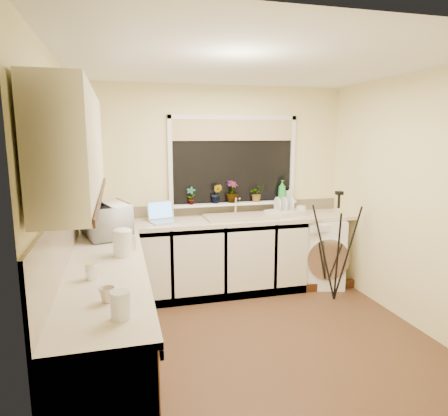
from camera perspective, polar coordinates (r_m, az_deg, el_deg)
floor at (r=3.97m, az=4.53°, el=-17.89°), size 3.20×3.20×0.00m
ceiling at (r=3.55m, az=5.12°, el=19.63°), size 3.20×3.20×0.00m
wall_back at (r=4.98m, az=-0.96°, el=2.83°), size 3.20×0.00×3.20m
wall_front at (r=2.24m, az=17.79°, el=-7.03°), size 3.20×0.00×3.20m
wall_left at (r=3.39m, az=-21.66°, el=-1.48°), size 0.00×3.00×3.00m
wall_right at (r=4.36m, az=25.06°, el=0.77°), size 0.00×3.00×3.00m
base_cabinet_back at (r=4.80m, az=-3.87°, el=-7.22°), size 2.55×0.60×0.86m
base_cabinet_left at (r=3.33m, az=-16.01°, el=-15.83°), size 0.54×2.40×0.86m
worktop_back at (r=4.75m, az=-0.09°, el=-1.75°), size 3.20×0.60×0.04m
worktop_left at (r=3.16m, az=-16.41°, el=-8.46°), size 0.60×2.40×0.04m
upper_cabinet at (r=2.86m, az=-20.27°, el=8.20°), size 0.28×1.90×0.70m
splashback_left at (r=3.12m, az=-21.95°, el=-4.36°), size 0.02×2.40×0.45m
splashback_back at (r=5.01m, az=-0.92°, el=-0.08°), size 3.20×0.02×0.14m
window_glass at (r=4.98m, az=1.32°, el=6.59°), size 1.50×0.02×1.00m
window_blind at (r=4.95m, az=1.42°, el=10.91°), size 1.50×0.02×0.25m
windowsill at (r=4.99m, az=1.47°, el=0.64°), size 1.60×0.14×0.03m
sink at (r=4.80m, az=2.23°, el=-1.24°), size 0.82×0.46×0.03m
faucet at (r=4.95m, az=1.63°, el=0.38°), size 0.03×0.03×0.24m
washing_machine at (r=5.27m, az=12.86°, el=-5.89°), size 0.74×0.72×0.85m
laptop at (r=4.64m, az=-8.60°, el=-1.16°), size 0.36×0.34×0.23m
kettle at (r=3.39m, az=-14.05°, el=-4.88°), size 0.16×0.16×0.21m
dish_rack at (r=5.00m, az=8.61°, el=-0.65°), size 0.51×0.45×0.06m
tripod at (r=4.76m, az=15.56°, el=-5.22°), size 0.68×0.68×1.26m
glass_jug at (r=2.29m, az=-14.36°, el=-13.14°), size 0.11×0.11×0.15m
steel_jar at (r=2.93m, az=-18.19°, el=-8.47°), size 0.08×0.08×0.11m
microwave at (r=4.08m, az=-16.21°, el=-1.61°), size 0.54×0.67×0.32m
plant_a at (r=4.83m, az=-4.66°, el=1.73°), size 0.13×0.11×0.21m
plant_b at (r=4.90m, az=-1.03°, el=2.02°), size 0.16×0.15×0.23m
plant_c at (r=4.96m, az=1.14°, el=2.34°), size 0.19×0.19×0.27m
plant_d at (r=5.06m, az=4.64°, el=2.07°), size 0.18×0.16×0.20m
soap_bottle_green at (r=5.16m, az=8.17°, el=2.48°), size 0.11×0.11×0.26m
soap_bottle_clear at (r=5.20m, az=9.29°, el=2.08°), size 0.11×0.11×0.18m
cup_back at (r=5.14m, az=10.78°, el=-0.22°), size 0.17×0.17×0.10m
cup_left at (r=2.53m, az=-16.12°, el=-11.64°), size 0.12×0.12×0.09m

